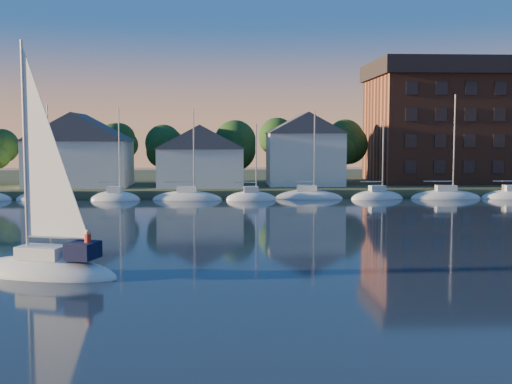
{
  "coord_description": "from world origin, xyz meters",
  "views": [
    {
      "loc": [
        -3.05,
        -27.68,
        7.61
      ],
      "look_at": [
        -0.51,
        22.0,
        3.28
      ],
      "focal_mm": 45.0,
      "sensor_mm": 36.0,
      "label": 1
    }
  ],
  "objects": [
    {
      "name": "tree_line",
      "position": [
        2.0,
        63.0,
        7.18
      ],
      "size": [
        93.4,
        5.4,
        8.9
      ],
      "color": "#3B291A",
      "rests_on": "shoreline_land"
    },
    {
      "name": "wooden_dock",
      "position": [
        0.0,
        52.0,
        0.0
      ],
      "size": [
        120.0,
        3.0,
        1.0
      ],
      "primitive_type": "cube",
      "color": "brown",
      "rests_on": "ground"
    },
    {
      "name": "condo_block",
      "position": [
        34.0,
        64.95,
        9.79
      ],
      "size": [
        31.0,
        17.0,
        17.4
      ],
      "color": "brown",
      "rests_on": "shoreline_land"
    },
    {
      "name": "moored_fleet",
      "position": [
        -4.0,
        49.0,
        0.1
      ],
      "size": [
        79.5,
        2.4,
        12.05
      ],
      "color": "silver",
      "rests_on": "ground"
    },
    {
      "name": "shoreline_land",
      "position": [
        0.0,
        75.0,
        0.0
      ],
      "size": [
        160.0,
        50.0,
        2.0
      ],
      "primitive_type": "cube",
      "color": "#384226",
      "rests_on": "ground"
    },
    {
      "name": "ground",
      "position": [
        0.0,
        0.0,
        0.0
      ],
      "size": [
        260.0,
        260.0,
        0.0
      ],
      "primitive_type": "plane",
      "color": "black",
      "rests_on": "ground"
    },
    {
      "name": "hero_sailboat",
      "position": [
        -12.83,
        7.4,
        0.58
      ],
      "size": [
        9.3,
        5.31,
        13.86
      ],
      "rotation": [
        0.0,
        0.0,
        2.85
      ],
      "color": "silver",
      "rests_on": "ground"
    },
    {
      "name": "clubhouse_west",
      "position": [
        -22.0,
        58.0,
        5.93
      ],
      "size": [
        13.65,
        9.45,
        9.64
      ],
      "color": "white",
      "rests_on": "shoreline_land"
    },
    {
      "name": "clubhouse_centre",
      "position": [
        -6.0,
        57.0,
        5.13
      ],
      "size": [
        11.55,
        8.4,
        8.08
      ],
      "color": "white",
      "rests_on": "shoreline_land"
    },
    {
      "name": "clubhouse_east",
      "position": [
        8.0,
        59.0,
        6.0
      ],
      "size": [
        10.5,
        8.4,
        9.8
      ],
      "color": "white",
      "rests_on": "shoreline_land"
    }
  ]
}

